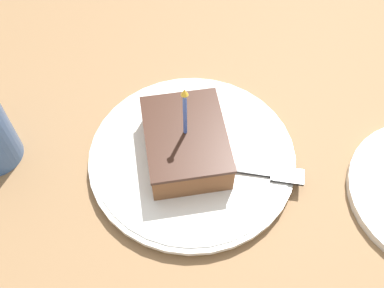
# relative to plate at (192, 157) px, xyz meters

# --- Properties ---
(ground_plane) EXTENTS (2.40, 2.40, 0.04)m
(ground_plane) POSITION_rel_plate_xyz_m (0.02, 0.01, -0.03)
(ground_plane) COLOR olive
(ground_plane) RESTS_ON ground
(plate) EXTENTS (0.29, 0.29, 0.02)m
(plate) POSITION_rel_plate_xyz_m (0.00, 0.00, 0.00)
(plate) COLOR white
(plate) RESTS_ON ground_plane
(cake_slice) EXTENTS (0.11, 0.14, 0.13)m
(cake_slice) POSITION_rel_plate_xyz_m (-0.01, 0.00, 0.03)
(cake_slice) COLOR brown
(cake_slice) RESTS_ON plate
(fork) EXTENTS (0.17, 0.07, 0.00)m
(fork) POSITION_rel_plate_xyz_m (0.07, -0.04, 0.01)
(fork) COLOR #262626
(fork) RESTS_ON plate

